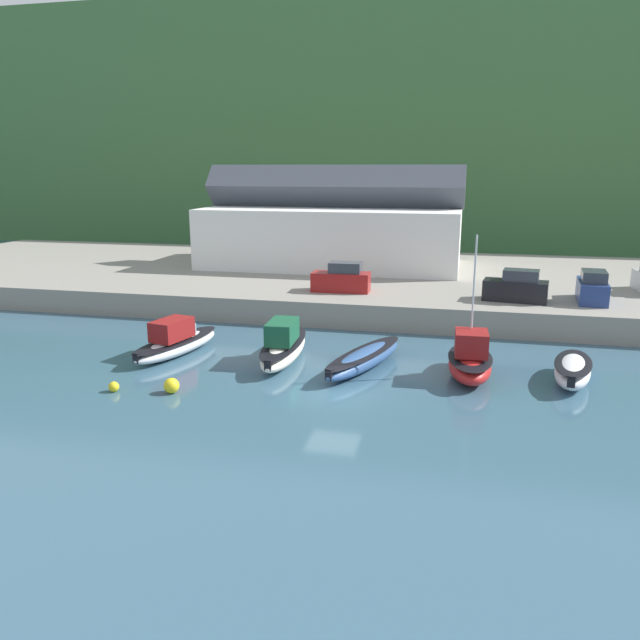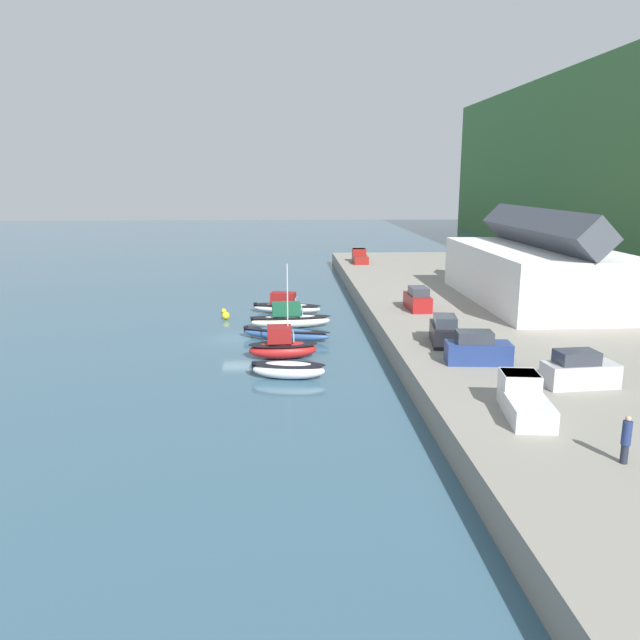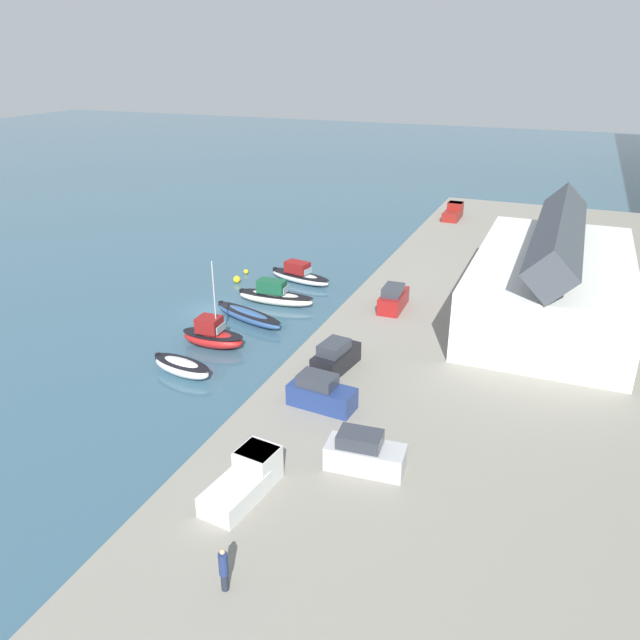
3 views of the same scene
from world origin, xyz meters
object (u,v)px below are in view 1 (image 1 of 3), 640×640
(moored_boat_2, at_px, (364,358))
(moored_boat_1, at_px, (284,346))
(moored_boat_4, at_px, (573,370))
(parked_car_1, at_px, (342,279))
(parked_car_0, at_px, (592,288))
(mooring_buoy_0, at_px, (171,386))
(moored_boat_3, at_px, (470,360))
(parked_car_3, at_px, (516,288))
(mooring_buoy_1, at_px, (114,387))
(moored_boat_0, at_px, (176,342))

(moored_boat_2, bearing_deg, moored_boat_1, -166.06)
(moored_boat_4, distance_m, parked_car_1, 18.85)
(parked_car_0, height_order, mooring_buoy_0, parked_car_0)
(parked_car_0, xyz_separation_m, mooring_buoy_0, (-21.98, -18.39, -2.31))
(parked_car_0, bearing_deg, moored_boat_3, -116.61)
(moored_boat_1, height_order, mooring_buoy_0, moored_boat_1)
(parked_car_1, height_order, parked_car_3, same)
(moored_boat_3, relative_size, mooring_buoy_1, 14.43)
(moored_boat_2, xyz_separation_m, parked_car_0, (13.53, 12.50, 2.12))
(moored_boat_1, bearing_deg, parked_car_3, 37.11)
(parked_car_3, distance_m, mooring_buoy_1, 26.84)
(parked_car_1, bearing_deg, mooring_buoy_1, 156.21)
(moored_boat_2, distance_m, mooring_buoy_0, 10.30)
(moored_boat_1, distance_m, parked_car_0, 21.93)
(mooring_buoy_0, xyz_separation_m, mooring_buoy_1, (-2.83, -0.46, -0.12))
(moored_boat_0, bearing_deg, mooring_buoy_0, -53.46)
(moored_boat_4, relative_size, parked_car_3, 1.24)
(moored_boat_3, height_order, parked_car_0, moored_boat_3)
(moored_boat_1, distance_m, parked_car_3, 17.41)
(moored_boat_4, relative_size, parked_car_1, 1.29)
(moored_boat_4, bearing_deg, moored_boat_1, -170.83)
(moored_boat_1, height_order, parked_car_1, parked_car_1)
(moored_boat_4, relative_size, mooring_buoy_0, 7.22)
(parked_car_0, relative_size, mooring_buoy_1, 8.52)
(moored_boat_0, bearing_deg, moored_boat_1, 15.25)
(parked_car_1, bearing_deg, moored_boat_2, -164.80)
(parked_car_1, height_order, mooring_buoy_0, parked_car_1)
(parked_car_3, bearing_deg, parked_car_0, -70.98)
(moored_boat_3, xyz_separation_m, moored_boat_4, (5.07, 0.41, -0.29))
(moored_boat_1, xyz_separation_m, moored_boat_4, (15.28, -0.26, -0.21))
(moored_boat_0, height_order, moored_boat_1, moored_boat_1)
(moored_boat_3, distance_m, parked_car_1, 15.65)
(mooring_buoy_0, bearing_deg, moored_boat_1, 58.73)
(moored_boat_4, distance_m, parked_car_0, 12.89)
(moored_boat_2, bearing_deg, moored_boat_0, -161.89)
(moored_boat_0, distance_m, mooring_buoy_1, 6.45)
(moored_boat_3, height_order, parked_car_3, moored_boat_3)
(moored_boat_2, height_order, parked_car_3, parked_car_3)
(parked_car_0, distance_m, mooring_buoy_1, 31.26)
(moored_boat_0, distance_m, parked_car_0, 27.66)
(moored_boat_3, height_order, moored_boat_4, moored_boat_3)
(moored_boat_1, xyz_separation_m, mooring_buoy_0, (-3.80, -6.26, -0.48))
(moored_boat_3, distance_m, mooring_buoy_0, 15.10)
(parked_car_1, bearing_deg, mooring_buoy_0, 163.69)
(moored_boat_1, height_order, moored_boat_4, moored_boat_1)
(mooring_buoy_0, bearing_deg, moored_boat_0, 113.96)
(moored_boat_4, bearing_deg, parked_car_1, 149.89)
(moored_boat_1, relative_size, moored_boat_4, 1.41)
(moored_boat_1, xyz_separation_m, parked_car_0, (18.18, 12.13, 1.83))
(parked_car_0, bearing_deg, moored_boat_1, -140.99)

